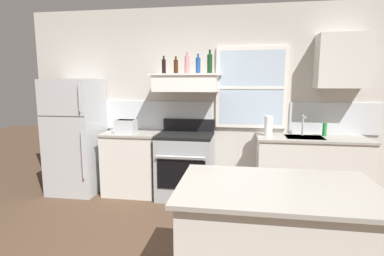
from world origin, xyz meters
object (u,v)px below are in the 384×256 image
Objects in this scene: refrigerator at (76,136)px; bottle_dark_green_wine at (210,64)px; bottle_rose_pink at (187,65)px; bottle_blue_liqueur at (198,65)px; paper_towel_roll at (268,126)px; bottle_brown_stout at (176,67)px; kitchen_island at (276,246)px; dish_soap_bottle at (325,129)px; stove_range at (185,165)px; bottle_balsamic_dark at (164,66)px; toaster at (126,126)px.

refrigerator is 2.24m from bottle_dark_green_wine.
bottle_rose_pink is 1.11× the size of bottle_blue_liqueur.
bottle_blue_liqueur reaches higher than paper_towel_roll.
paper_towel_roll is at bearing -5.36° from bottle_dark_green_wine.
bottle_blue_liqueur is at bearing -15.81° from bottle_brown_stout.
dish_soap_bottle is at bearing 67.97° from kitchen_island.
stove_range reaches higher than kitchen_island.
refrigerator is at bearing -174.96° from bottle_balsamic_dark.
toaster is at bearing -170.26° from bottle_rose_pink.
bottle_balsamic_dark reaches higher than dish_soap_bottle.
bottle_rose_pink is (0.01, 0.11, 1.40)m from stove_range.
bottle_rose_pink is at bearing 176.37° from paper_towel_roll.
kitchen_island is (2.67, -1.96, -0.38)m from refrigerator.
bottle_blue_liqueur is at bearing 179.54° from paper_towel_roll.
bottle_balsamic_dark is 0.93× the size of bottle_blue_liqueur.
bottle_rose_pink is at bearing 4.54° from refrigerator.
stove_range is (0.86, 0.04, -0.54)m from toaster.
kitchen_island is at bearing -67.28° from bottle_blue_liqueur.
bottle_brown_stout is at bearing 169.97° from bottle_rose_pink.
stove_range is at bearing -165.26° from bottle_blue_liqueur.
refrigerator is at bearing -177.86° from bottle_blue_liqueur.
bottle_blue_liqueur reaches higher than bottle_brown_stout.
stove_range is at bearing 0.80° from refrigerator.
bottle_blue_liqueur is (1.82, 0.07, 1.02)m from refrigerator.
bottle_dark_green_wine is 1.19× the size of paper_towel_roll.
refrigerator reaches higher than paper_towel_roll.
dish_soap_bottle is (2.04, -0.00, -0.85)m from bottle_brown_stout.
dish_soap_bottle reaches higher than kitchen_island.
paper_towel_roll is at bearing 1.89° from stove_range.
toaster is 1.48m from bottle_dark_green_wine.
stove_range is 1.96m from dish_soap_bottle.
bottle_blue_liqueur reaches higher than dish_soap_bottle.
stove_range is at bearing -178.11° from paper_towel_roll.
bottle_rose_pink reaches higher than bottle_balsamic_dark.
bottle_rose_pink is 1.40m from paper_towel_roll.
bottle_blue_liqueur is at bearing 4.72° from toaster.
paper_towel_roll is (0.96, -0.01, -0.81)m from bottle_blue_liqueur.
kitchen_island is (1.88, -1.95, -0.55)m from toaster.
toaster is at bearing -176.30° from dish_soap_bottle.
bottle_dark_green_wine reaches higher than refrigerator.
toaster is 1.22× the size of bottle_brown_stout.
paper_towel_roll is (1.99, 0.08, 0.04)m from toaster.
toaster reaches higher than stove_range.
stove_range is 1.40m from bottle_blue_liqueur.
bottle_dark_green_wine is (1.97, 0.14, 1.05)m from refrigerator.
refrigerator is at bearing -173.85° from bottle_brown_stout.
kitchen_island is (0.70, -2.10, -1.42)m from bottle_dark_green_wine.
bottle_dark_green_wine reaches higher than bottle_brown_stout.
bottle_balsamic_dark is 0.92× the size of paper_towel_roll.
paper_towel_roll is at bearing -3.63° from bottle_rose_pink.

